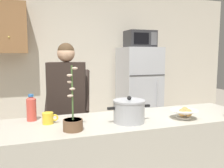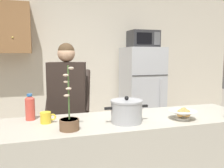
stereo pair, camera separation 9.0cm
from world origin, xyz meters
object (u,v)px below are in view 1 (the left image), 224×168
(bottle_near_edge, at_px, (31,108))
(potted_orchid, at_px, (73,121))
(microwave, at_px, (140,39))
(coffee_mug, at_px, (48,118))
(cooking_pot, at_px, (129,111))
(refrigerator, at_px, (139,94))
(bread_bowl, at_px, (184,113))
(person_near_pot, at_px, (67,99))

(bottle_near_edge, xyz_separation_m, potted_orchid, (0.29, -0.39, -0.04))
(microwave, height_order, potted_orchid, microwave)
(coffee_mug, height_order, bottle_near_edge, bottle_near_edge)
(coffee_mug, bearing_deg, cooking_pot, -14.93)
(refrigerator, xyz_separation_m, bread_bowl, (-0.51, -2.01, 0.16))
(cooking_pot, height_order, potted_orchid, potted_orchid)
(coffee_mug, distance_m, bottle_near_edge, 0.20)
(potted_orchid, bearing_deg, bread_bowl, 0.50)
(bread_bowl, bearing_deg, cooking_pot, 173.01)
(coffee_mug, xyz_separation_m, potted_orchid, (0.16, -0.25, 0.02))
(person_near_pot, height_order, bread_bowl, person_near_pot)
(potted_orchid, bearing_deg, refrigerator, 53.34)
(refrigerator, distance_m, person_near_pot, 1.83)
(cooking_pot, height_order, bread_bowl, cooking_pot)
(bread_bowl, bearing_deg, refrigerator, 75.90)
(refrigerator, bearing_deg, potted_orchid, -126.66)
(cooking_pot, height_order, bottle_near_edge, bottle_near_edge)
(coffee_mug, xyz_separation_m, bottle_near_edge, (-0.13, 0.14, 0.07))
(cooking_pot, bearing_deg, refrigerator, 62.53)
(bottle_near_edge, bearing_deg, potted_orchid, -53.12)
(bottle_near_edge, bearing_deg, bread_bowl, -16.44)
(person_near_pot, bearing_deg, bottle_near_edge, -127.64)
(person_near_pot, distance_m, potted_orchid, 0.89)
(microwave, height_order, bread_bowl, microwave)
(microwave, distance_m, bread_bowl, 2.20)
(coffee_mug, bearing_deg, bottle_near_edge, 131.84)
(person_near_pot, height_order, coffee_mug, person_near_pot)
(microwave, bearing_deg, refrigerator, 90.07)
(microwave, relative_size, bottle_near_edge, 2.06)
(microwave, height_order, cooking_pot, microwave)
(microwave, xyz_separation_m, person_near_pot, (-1.42, -1.12, -0.75))
(potted_orchid, bearing_deg, cooking_pot, 8.24)
(person_near_pot, height_order, cooking_pot, person_near_pot)
(microwave, distance_m, cooking_pot, 2.30)
(refrigerator, distance_m, microwave, 0.95)
(bread_bowl, distance_m, potted_orchid, 1.00)
(bread_bowl, distance_m, bottle_near_edge, 1.35)
(refrigerator, height_order, bread_bowl, refrigerator)
(potted_orchid, bearing_deg, coffee_mug, 123.62)
(microwave, bearing_deg, person_near_pot, -141.75)
(coffee_mug, distance_m, potted_orchid, 0.30)
(cooking_pot, bearing_deg, potted_orchid, -171.76)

